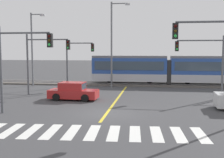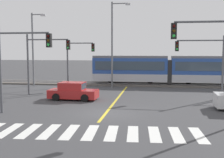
# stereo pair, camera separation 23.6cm
# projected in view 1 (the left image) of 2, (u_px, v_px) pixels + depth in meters

# --- Properties ---
(ground_plane) EXTENTS (200.00, 200.00, 0.00)m
(ground_plane) POSITION_uv_depth(u_px,v_px,m) (107.00, 113.00, 19.03)
(ground_plane) COLOR #3D3D3F
(track_bed) EXTENTS (120.00, 4.00, 0.18)m
(track_bed) POSITION_uv_depth(u_px,v_px,m) (128.00, 84.00, 34.94)
(track_bed) COLOR #56514C
(track_bed) RESTS_ON ground
(rail_near) EXTENTS (120.00, 0.08, 0.10)m
(rail_near) POSITION_uv_depth(u_px,v_px,m) (127.00, 84.00, 34.21)
(rail_near) COLOR #939399
(rail_near) RESTS_ON track_bed
(rail_far) EXTENTS (120.00, 0.08, 0.10)m
(rail_far) POSITION_uv_depth(u_px,v_px,m) (128.00, 82.00, 35.63)
(rail_far) COLOR #939399
(rail_far) RESTS_ON track_bed
(light_rail_tram) EXTENTS (18.50, 2.64, 3.43)m
(light_rail_tram) POSITION_uv_depth(u_px,v_px,m) (169.00, 69.00, 34.02)
(light_rail_tram) COLOR #B7BAC1
(light_rail_tram) RESTS_ON track_bed
(crosswalk_stripe_1) EXTENTS (0.75, 2.83, 0.01)m
(crosswalk_stripe_1) POSITION_uv_depth(u_px,v_px,m) (11.00, 130.00, 14.93)
(crosswalk_stripe_1) COLOR silver
(crosswalk_stripe_1) RESTS_ON ground
(crosswalk_stripe_2) EXTENTS (0.75, 2.83, 0.01)m
(crosswalk_stripe_2) POSITION_uv_depth(u_px,v_px,m) (31.00, 131.00, 14.84)
(crosswalk_stripe_2) COLOR silver
(crosswalk_stripe_2) RESTS_ON ground
(crosswalk_stripe_3) EXTENTS (0.75, 2.83, 0.01)m
(crosswalk_stripe_3) POSITION_uv_depth(u_px,v_px,m) (51.00, 131.00, 14.76)
(crosswalk_stripe_3) COLOR silver
(crosswalk_stripe_3) RESTS_ON ground
(crosswalk_stripe_4) EXTENTS (0.75, 2.83, 0.01)m
(crosswalk_stripe_4) POSITION_uv_depth(u_px,v_px,m) (72.00, 132.00, 14.67)
(crosswalk_stripe_4) COLOR silver
(crosswalk_stripe_4) RESTS_ON ground
(crosswalk_stripe_5) EXTENTS (0.75, 2.83, 0.01)m
(crosswalk_stripe_5) POSITION_uv_depth(u_px,v_px,m) (93.00, 132.00, 14.59)
(crosswalk_stripe_5) COLOR silver
(crosswalk_stripe_5) RESTS_ON ground
(crosswalk_stripe_6) EXTENTS (0.75, 2.83, 0.01)m
(crosswalk_stripe_6) POSITION_uv_depth(u_px,v_px,m) (114.00, 133.00, 14.50)
(crosswalk_stripe_6) COLOR silver
(crosswalk_stripe_6) RESTS_ON ground
(crosswalk_stripe_7) EXTENTS (0.75, 2.83, 0.01)m
(crosswalk_stripe_7) POSITION_uv_depth(u_px,v_px,m) (135.00, 133.00, 14.42)
(crosswalk_stripe_7) COLOR silver
(crosswalk_stripe_7) RESTS_ON ground
(crosswalk_stripe_8) EXTENTS (0.75, 2.83, 0.01)m
(crosswalk_stripe_8) POSITION_uv_depth(u_px,v_px,m) (157.00, 134.00, 14.34)
(crosswalk_stripe_8) COLOR silver
(crosswalk_stripe_8) RESTS_ON ground
(crosswalk_stripe_9) EXTENTS (0.75, 2.83, 0.01)m
(crosswalk_stripe_9) POSITION_uv_depth(u_px,v_px,m) (178.00, 134.00, 14.25)
(crosswalk_stripe_9) COLOR silver
(crosswalk_stripe_9) RESTS_ON ground
(crosswalk_stripe_10) EXTENTS (0.75, 2.83, 0.01)m
(crosswalk_stripe_10) POSITION_uv_depth(u_px,v_px,m) (200.00, 135.00, 14.17)
(crosswalk_stripe_10) COLOR silver
(crosswalk_stripe_10) RESTS_ON ground
(lane_centre_line) EXTENTS (0.20, 16.68, 0.01)m
(lane_centre_line) POSITION_uv_depth(u_px,v_px,m) (117.00, 99.00, 24.77)
(lane_centre_line) COLOR gold
(lane_centre_line) RESTS_ON ground
(sedan_crossing) EXTENTS (4.26, 2.03, 1.52)m
(sedan_crossing) POSITION_uv_depth(u_px,v_px,m) (73.00, 92.00, 24.23)
(sedan_crossing) COLOR #B22323
(sedan_crossing) RESTS_ON ground
(traffic_light_mid_left) EXTENTS (4.25, 0.38, 5.78)m
(traffic_light_mid_left) POSITION_uv_depth(u_px,v_px,m) (42.00, 55.00, 26.29)
(traffic_light_mid_left) COLOR #515459
(traffic_light_mid_left) RESTS_ON ground
(traffic_light_far_left) EXTENTS (3.25, 0.38, 5.55)m
(traffic_light_far_left) POSITION_uv_depth(u_px,v_px,m) (76.00, 56.00, 31.79)
(traffic_light_far_left) COLOR #515459
(traffic_light_far_left) RESTS_ON ground
(traffic_light_mid_right) EXTENTS (4.25, 0.38, 5.55)m
(traffic_light_mid_right) POSITION_uv_depth(u_px,v_px,m) (205.00, 56.00, 24.87)
(traffic_light_mid_right) COLOR #515459
(traffic_light_mid_right) RESTS_ON ground
(traffic_light_near_right) EXTENTS (3.75, 0.38, 6.38)m
(traffic_light_near_right) POSITION_uv_depth(u_px,v_px,m) (217.00, 52.00, 15.66)
(traffic_light_near_right) COLOR #515459
(traffic_light_near_right) RESTS_ON ground
(traffic_light_near_left) EXTENTS (3.75, 0.38, 5.85)m
(traffic_light_near_left) POSITION_uv_depth(u_px,v_px,m) (18.00, 56.00, 18.55)
(traffic_light_near_left) COLOR #515459
(traffic_light_near_left) RESTS_ON ground
(street_lamp_west) EXTENTS (1.79, 0.28, 8.67)m
(street_lamp_west) POSITION_uv_depth(u_px,v_px,m) (33.00, 45.00, 33.31)
(street_lamp_west) COLOR slate
(street_lamp_west) RESTS_ON ground
(street_lamp_centre) EXTENTS (2.19, 0.28, 9.72)m
(street_lamp_centre) POSITION_uv_depth(u_px,v_px,m) (113.00, 40.00, 32.04)
(street_lamp_centre) COLOR slate
(street_lamp_centre) RESTS_ON ground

